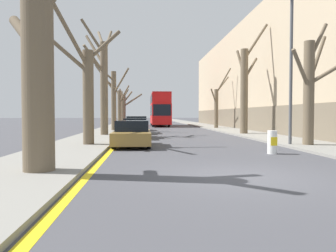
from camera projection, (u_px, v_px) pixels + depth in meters
name	position (u px, v px, depth m)	size (l,w,h in m)	color
ground_plane	(244.00, 176.00, 8.71)	(300.00, 300.00, 0.00)	#424247
sidewalk_left	(124.00, 123.00, 58.08)	(3.39, 120.00, 0.12)	gray
sidewalk_right	(192.00, 123.00, 58.98)	(3.39, 120.00, 0.12)	gray
building_facade_right	(272.00, 80.00, 39.23)	(10.08, 45.53, 11.58)	tan
kerb_line_stripe	(135.00, 124.00, 58.22)	(0.24, 120.00, 0.01)	yellow
street_tree_left_0	(37.00, 63.00, 8.76)	(2.12, 2.77, 6.97)	brown
street_tree_left_1	(86.00, 88.00, 16.51)	(4.37, 3.08, 6.76)	brown
street_tree_left_2	(103.00, 80.00, 24.67)	(2.13, 4.17, 8.65)	brown
street_tree_left_3	(113.00, 97.00, 31.64)	(3.58, 2.90, 6.70)	brown
street_tree_left_4	(120.00, 106.00, 40.07)	(2.34, 2.60, 5.87)	brown
street_tree_left_5	(124.00, 107.00, 47.88)	(3.49, 2.12, 5.46)	brown
street_tree_right_0	(311.00, 86.00, 16.38)	(3.39, 3.06, 6.28)	brown
street_tree_right_1	(245.00, 87.00, 26.28)	(2.59, 1.84, 9.09)	brown
street_tree_right_2	(217.00, 105.00, 37.30)	(2.67, 2.38, 6.80)	brown
double_decker_bus	(160.00, 108.00, 46.58)	(2.49, 11.80, 4.52)	red
parked_car_0	(132.00, 134.00, 16.87)	(1.88, 4.25, 1.32)	olive
parked_car_1	(135.00, 129.00, 22.75)	(1.74, 4.31, 1.38)	olive
parked_car_2	(137.00, 125.00, 28.11)	(1.88, 4.30, 1.49)	olive
parked_car_3	(138.00, 124.00, 33.55)	(1.78, 4.51, 1.33)	maroon
lamp_post	(289.00, 60.00, 16.66)	(1.40, 0.20, 7.92)	#4C4F54
traffic_bollard	(272.00, 142.00, 13.58)	(0.39, 0.40, 0.97)	white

